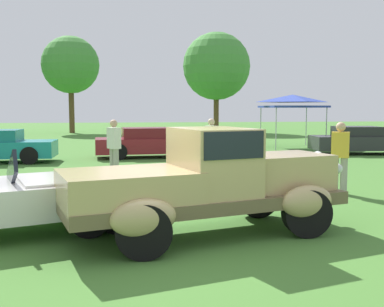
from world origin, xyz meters
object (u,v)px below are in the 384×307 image
at_px(show_car_burgundy, 151,143).
at_px(spectator_by_row, 340,155).
at_px(feature_pickup_truck, 208,181).
at_px(neighbor_convertible, 4,199).
at_px(show_car_charcoal, 359,140).
at_px(canopy_tent_center_field, 293,100).
at_px(spectator_near_truck, 114,147).
at_px(spectator_between_cars, 211,143).

bearing_deg(show_car_burgundy, spectator_by_row, -65.63).
relative_size(feature_pickup_truck, neighbor_convertible, 1.04).
relative_size(show_car_charcoal, spectator_by_row, 2.57).
bearing_deg(canopy_tent_center_field, spectator_near_truck, -133.42).
distance_m(spectator_between_cars, spectator_by_row, 4.77).
distance_m(show_car_charcoal, spectator_by_row, 10.28).
distance_m(spectator_by_row, canopy_tent_center_field, 13.00).
xyz_separation_m(show_car_burgundy, spectator_between_cars, (1.68, -4.59, 0.31)).
bearing_deg(spectator_by_row, canopy_tent_center_field, 74.53).
relative_size(show_car_charcoal, spectator_between_cars, 2.57).
relative_size(neighbor_convertible, canopy_tent_center_field, 1.58).
bearing_deg(feature_pickup_truck, spectator_by_row, 39.69).
height_order(spectator_by_row, canopy_tent_center_field, canopy_tent_center_field).
height_order(show_car_burgundy, spectator_between_cars, spectator_between_cars).
height_order(show_car_charcoal, spectator_by_row, spectator_by_row).
xyz_separation_m(spectator_near_truck, canopy_tent_center_field, (8.76, 9.26, 1.51)).
relative_size(spectator_near_truck, spectator_between_cars, 1.00).
height_order(feature_pickup_truck, spectator_by_row, feature_pickup_truck).
xyz_separation_m(show_car_burgundy, spectator_near_truck, (-1.34, -5.59, 0.31)).
bearing_deg(neighbor_convertible, show_car_burgundy, 75.63).
distance_m(neighbor_convertible, canopy_tent_center_field, 18.32).
xyz_separation_m(spectator_near_truck, spectator_by_row, (5.32, -3.19, 0.00)).
distance_m(spectator_near_truck, spectator_between_cars, 3.18).
xyz_separation_m(feature_pickup_truck, show_car_charcoal, (8.91, 11.90, -0.27)).
relative_size(feature_pickup_truck, show_car_burgundy, 1.01).
xyz_separation_m(feature_pickup_truck, spectator_between_cars, (1.39, 7.24, 0.05)).
xyz_separation_m(neighbor_convertible, show_car_burgundy, (2.91, 11.35, 0.02)).
bearing_deg(spectator_between_cars, spectator_by_row, -61.27).
height_order(neighbor_convertible, spectator_by_row, spectator_by_row).
bearing_deg(show_car_burgundy, canopy_tent_center_field, 26.28).
relative_size(spectator_between_cars, canopy_tent_center_field, 0.59).
distance_m(show_car_burgundy, canopy_tent_center_field, 8.48).
distance_m(neighbor_convertible, spectator_by_row, 7.36).
distance_m(show_car_charcoal, spectator_between_cars, 8.85).
xyz_separation_m(neighbor_convertible, spectator_between_cars, (4.59, 6.76, 0.34)).
bearing_deg(canopy_tent_center_field, spectator_between_cars, -124.80).
distance_m(spectator_near_truck, canopy_tent_center_field, 12.83).
bearing_deg(neighbor_convertible, spectator_near_truck, 74.74).
bearing_deg(spectator_between_cars, show_car_charcoal, 31.77).
bearing_deg(spectator_near_truck, canopy_tent_center_field, 46.58).
distance_m(neighbor_convertible, show_car_burgundy, 11.72).
relative_size(neighbor_convertible, spectator_near_truck, 2.65).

